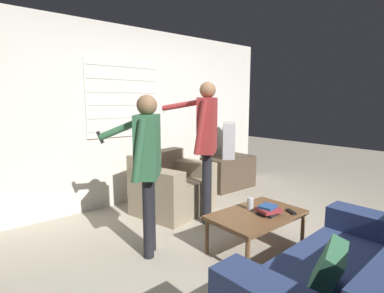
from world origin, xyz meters
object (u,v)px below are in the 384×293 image
Objects in this scene: armchair_beige at (171,187)px; book_stack at (268,210)px; person_left_standing at (147,156)px; person_right_standing at (206,134)px; tv at (229,140)px; coffee_table at (257,217)px; soda_can at (250,204)px; spare_remote at (291,212)px.

book_stack is at bearing 79.10° from armchair_beige.
person_right_standing is (0.99, 0.26, 0.12)m from person_left_standing.
person_left_standing reaches higher than tv.
coffee_table is 0.55× the size of person_right_standing.
soda_can is at bearing -79.74° from person_left_standing.
person_right_standing is at bearing 121.80° from spare_remote.
person_right_standing is at bearing 87.09° from book_stack.
person_left_standing reaches higher than armchair_beige.
tv is 0.38× the size of person_left_standing.
person_left_standing is at bearing 142.53° from book_stack.
tv is at bearing 83.55° from spare_remote.
tv is (1.40, 1.74, 0.49)m from coffee_table.
person_right_standing is at bearing -35.46° from person_left_standing.
book_stack is at bearing -87.52° from person_left_standing.
soda_can is (-0.08, -0.78, -0.65)m from person_right_standing.
armchair_beige is at bearing 92.08° from soda_can.
armchair_beige is 1.16× the size of coffee_table.
armchair_beige is 8.81× the size of soda_can.
book_stack is 0.24m from spare_remote.
coffee_table is 7.57× the size of soda_can.
armchair_beige is at bearing -32.37° from tv.
person_left_standing reaches higher than coffee_table.
soda_can is (-0.03, 0.20, 0.02)m from book_stack.
armchair_beige is at bearing 123.47° from spare_remote.
armchair_beige is 1.54m from tv.
soda_can is at bearing -136.27° from person_right_standing.
coffee_table is at bearing 124.54° from book_stack.
book_stack reaches higher than coffee_table.
tv reaches higher than armchair_beige.
person_right_standing reaches higher than armchair_beige.
book_stack is (0.06, -0.09, 0.08)m from coffee_table.
soda_can reaches higher than coffee_table.
tv is 2.54m from person_left_standing.
armchair_beige is 8.21× the size of spare_remote.
person_right_standing reaches higher than tv.
tv is at bearing -24.14° from person_left_standing.
tv is 0.34× the size of person_right_standing.
person_left_standing is (-0.88, 0.63, 0.63)m from coffee_table.
person_right_standing is (-1.29, -0.85, 0.26)m from tv.
spare_remote is at bearing 85.93° from armchair_beige.
spare_remote is at bearing 15.97° from tv.
spare_remote is (-1.13, -1.95, -0.44)m from tv.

